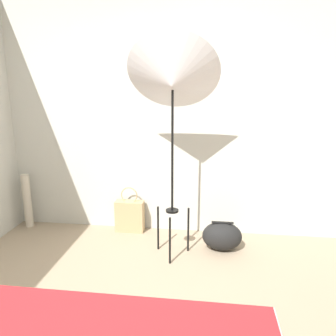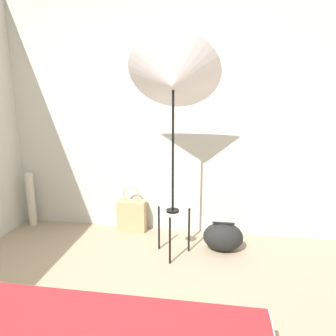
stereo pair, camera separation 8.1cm
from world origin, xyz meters
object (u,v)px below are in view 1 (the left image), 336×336
(duffel_bag, at_px, (222,236))
(photo_umbrella, at_px, (173,80))
(paper_roll, at_px, (27,201))
(tote_bag, at_px, (130,216))

(duffel_bag, bearing_deg, photo_umbrella, -161.36)
(paper_roll, bearing_deg, photo_umbrella, -14.63)
(photo_umbrella, bearing_deg, paper_roll, 165.37)
(duffel_bag, distance_m, paper_roll, 2.29)
(tote_bag, height_order, duffel_bag, tote_bag)
(paper_roll, bearing_deg, tote_bag, 1.03)
(tote_bag, bearing_deg, photo_umbrella, -41.61)
(duffel_bag, bearing_deg, paper_roll, 172.55)
(photo_umbrella, relative_size, tote_bag, 3.93)
(tote_bag, distance_m, paper_roll, 1.23)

